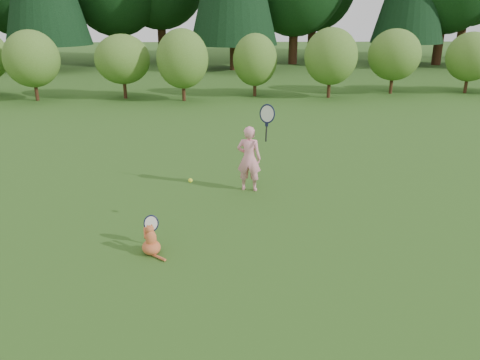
{
  "coord_description": "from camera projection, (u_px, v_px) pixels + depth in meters",
  "views": [
    {
      "loc": [
        -0.04,
        -6.74,
        3.44
      ],
      "look_at": [
        0.2,
        0.8,
        0.7
      ],
      "focal_mm": 35.0,
      "sensor_mm": 36.0,
      "label": 1
    }
  ],
  "objects": [
    {
      "name": "ground",
      "position": [
        229.0,
        238.0,
        7.51
      ],
      "size": [
        100.0,
        100.0,
        0.0
      ],
      "primitive_type": "plane",
      "color": "#264B15",
      "rests_on": "ground"
    },
    {
      "name": "shrub_row",
      "position": [
        226.0,
        63.0,
        19.24
      ],
      "size": [
        28.0,
        3.0,
        2.8
      ],
      "primitive_type": null,
      "color": "#466A21",
      "rests_on": "ground"
    },
    {
      "name": "child",
      "position": [
        250.0,
        157.0,
        9.3
      ],
      "size": [
        0.76,
        0.49,
        1.99
      ],
      "rotation": [
        0.0,
        0.0,
        2.91
      ],
      "color": "pink",
      "rests_on": "ground"
    },
    {
      "name": "cat",
      "position": [
        151.0,
        238.0,
        6.98
      ],
      "size": [
        0.46,
        0.64,
        0.64
      ],
      "rotation": [
        0.0,
        0.0,
        0.4
      ],
      "color": "#BF5124",
      "rests_on": "ground"
    },
    {
      "name": "tennis_ball",
      "position": [
        190.0,
        180.0,
        7.72
      ],
      "size": [
        0.07,
        0.07,
        0.07
      ],
      "color": "#C2DA19",
      "rests_on": "ground"
    }
  ]
}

